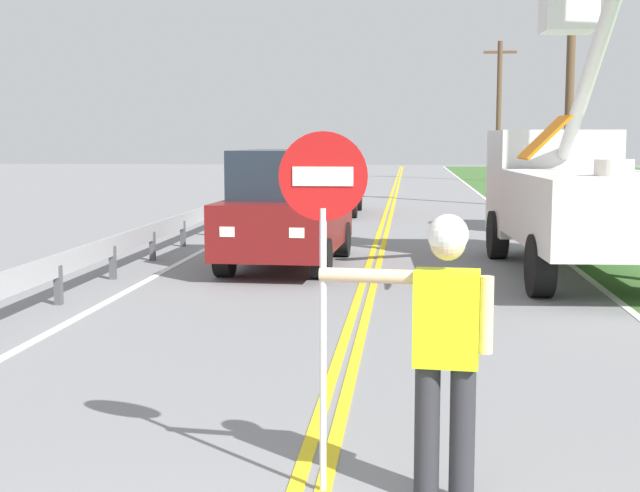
{
  "coord_description": "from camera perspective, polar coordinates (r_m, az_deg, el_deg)",
  "views": [
    {
      "loc": [
        0.62,
        -2.74,
        2.27
      ],
      "look_at": [
        -0.27,
        6.21,
        1.2
      ],
      "focal_mm": 49.88,
      "sensor_mm": 36.0,
      "label": 1
    }
  ],
  "objects": [
    {
      "name": "edge_line_right",
      "position": [
        23.04,
        13.1,
        0.98
      ],
      "size": [
        0.12,
        110.0,
        0.01
      ],
      "primitive_type": "cube",
      "color": "silver",
      "rests_on": "ground"
    },
    {
      "name": "oncoming_suv_nearest",
      "position": [
        16.05,
        -2.07,
        2.47
      ],
      "size": [
        2.07,
        4.67,
        2.1
      ],
      "color": "maroon",
      "rests_on": "ground"
    },
    {
      "name": "stop_sign_paddle",
      "position": [
        5.58,
        0.2,
        0.99
      ],
      "size": [
        0.56,
        0.04,
        2.33
      ],
      "color": "silver",
      "rests_on": "ground"
    },
    {
      "name": "flagger_worker",
      "position": [
        5.59,
        7.99,
        -5.95
      ],
      "size": [
        1.08,
        0.28,
        1.83
      ],
      "color": "#2D2D33",
      "rests_on": "ground"
    },
    {
      "name": "utility_pole_mid",
      "position": [
        30.58,
        15.74,
        10.08
      ],
      "size": [
        1.8,
        0.28,
        7.94
      ],
      "color": "brown",
      "rests_on": "ground"
    },
    {
      "name": "oncoming_suv_second",
      "position": [
        27.54,
        0.56,
        4.29
      ],
      "size": [
        1.93,
        4.62,
        2.1
      ],
      "color": "maroon",
      "rests_on": "ground"
    },
    {
      "name": "centerline_yellow_left",
      "position": [
        22.86,
        3.89,
        1.1
      ],
      "size": [
        0.11,
        110.0,
        0.01
      ],
      "primitive_type": "cube",
      "color": "yellow",
      "rests_on": "ground"
    },
    {
      "name": "centerline_yellow_right",
      "position": [
        22.86,
        4.34,
        1.1
      ],
      "size": [
        0.11,
        110.0,
        0.01
      ],
      "primitive_type": "cube",
      "color": "yellow",
      "rests_on": "ground"
    },
    {
      "name": "guardrail_left_shoulder",
      "position": [
        18.19,
        -9.7,
        1.18
      ],
      "size": [
        0.1,
        32.0,
        0.71
      ],
      "color": "#9EA0A3",
      "rests_on": "ground"
    },
    {
      "name": "edge_line_left",
      "position": [
        23.24,
        -4.79,
        1.18
      ],
      "size": [
        0.12,
        110.0,
        0.01
      ],
      "primitive_type": "cube",
      "color": "silver",
      "rests_on": "ground"
    },
    {
      "name": "utility_pole_far",
      "position": [
        50.89,
        11.4,
        8.66
      ],
      "size": [
        1.8,
        0.28,
        7.7
      ],
      "color": "brown",
      "rests_on": "ground"
    },
    {
      "name": "utility_bucket_truck",
      "position": [
        15.9,
        15.96,
        3.39
      ],
      "size": [
        2.67,
        6.9,
        4.98
      ],
      "color": "silver",
      "rests_on": "ground"
    }
  ]
}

